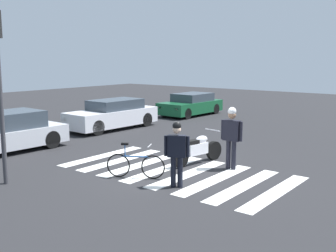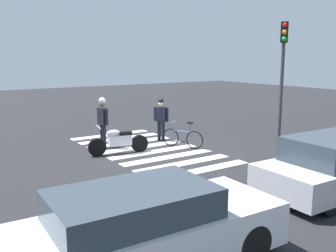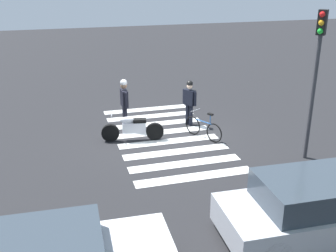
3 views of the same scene
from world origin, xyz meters
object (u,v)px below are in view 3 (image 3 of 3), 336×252
car_silver_sedan (321,207)px  traffic_light_pole (317,63)px  leaning_bicycle (203,128)px  officer_on_foot (189,100)px  officer_by_motorcycle (124,100)px  police_motorcycle (133,128)px

car_silver_sedan → traffic_light_pole: (-1.99, -3.56, 2.35)m
leaning_bicycle → officer_on_foot: bearing=-87.6°
officer_by_motorcycle → car_silver_sedan: officer_by_motorcycle is taller
car_silver_sedan → police_motorcycle: bearing=-65.3°
leaning_bicycle → officer_by_motorcycle: (2.48, -1.65, 0.74)m
traffic_light_pole → car_silver_sedan: bearing=60.8°
police_motorcycle → officer_on_foot: officer_on_foot is taller
officer_on_foot → officer_by_motorcycle: (2.42, -0.25, 0.11)m
officer_on_foot → traffic_light_pole: size_ratio=0.38×
traffic_light_pole → leaning_bicycle: bearing=-43.5°
officer_by_motorcycle → traffic_light_pole: bearing=141.1°
police_motorcycle → traffic_light_pole: traffic_light_pole is taller
police_motorcycle → traffic_light_pole: (-4.94, 2.86, 2.57)m
police_motorcycle → officer_by_motorcycle: bearing=-87.0°
officer_on_foot → officer_by_motorcycle: bearing=-5.9°
police_motorcycle → car_silver_sedan: size_ratio=0.46×
officer_by_motorcycle → car_silver_sedan: 8.20m
officer_on_foot → police_motorcycle: bearing=21.5°
officer_on_foot → traffic_light_pole: traffic_light_pole is taller
police_motorcycle → leaning_bicycle: police_motorcycle is taller
car_silver_sedan → traffic_light_pole: traffic_light_pole is taller
police_motorcycle → traffic_light_pole: size_ratio=0.47×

